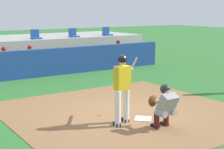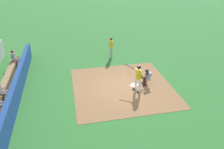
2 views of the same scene
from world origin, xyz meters
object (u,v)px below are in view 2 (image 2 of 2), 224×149
object	(u,v)px
home_plate	(134,85)
batter_at_plate	(138,77)
catcher_crouched	(147,76)
dugout_player_2	(1,90)
on_deck_batter	(111,47)
dugout_player_3	(15,58)

from	to	relation	value
home_plate	batter_at_plate	xyz separation A→B (m)	(-0.67, -0.00, 1.01)
batter_at_plate	catcher_crouched	distance (m)	1.15
dugout_player_2	on_deck_batter	bearing A→B (deg)	-57.95
catcher_crouched	on_deck_batter	world-z (taller)	on_deck_batter
home_plate	catcher_crouched	size ratio (longest dim) A/B	0.24
home_plate	on_deck_batter	distance (m)	4.92
batter_at_plate	on_deck_batter	world-z (taller)	batter_at_plate
home_plate	dugout_player_2	xyz separation A→B (m)	(0.03, 8.14, 0.65)
batter_at_plate	catcher_crouched	size ratio (longest dim) A/B	1.00
batter_at_plate	catcher_crouched	world-z (taller)	batter_at_plate
on_deck_batter	dugout_player_2	distance (m)	8.96
dugout_player_3	dugout_player_2	bearing A→B (deg)	180.00
home_plate	on_deck_batter	size ratio (longest dim) A/B	0.25
batter_at_plate	dugout_player_2	size ratio (longest dim) A/B	1.39
catcher_crouched	dugout_player_3	distance (m)	10.23
home_plate	on_deck_batter	xyz separation A→B (m)	(4.79, 0.55, 1.00)
catcher_crouched	dugout_player_3	bearing A→B (deg)	61.34
on_deck_batter	dugout_player_2	size ratio (longest dim) A/B	1.37
on_deck_batter	dugout_player_3	bearing A→B (deg)	89.15
on_deck_batter	dugout_player_2	world-z (taller)	on_deck_batter
catcher_crouched	dugout_player_3	size ratio (longest dim) A/B	1.39
catcher_crouched	dugout_player_3	world-z (taller)	dugout_player_3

